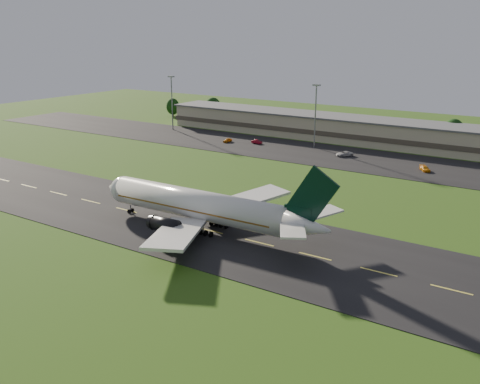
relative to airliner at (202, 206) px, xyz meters
The scene contains 12 objects.
ground 20.65m from the airliner, behind, with size 360.00×360.00×0.00m, color #254812.
taxiway 20.64m from the airliner, behind, with size 220.00×30.00×0.10m, color black.
apron 74.88m from the airliner, 105.62° to the left, with size 260.00×30.00×0.10m, color black.
airliner is the anchor object (origin of this frame).
terminal 97.14m from the airliner, 98.12° to the left, with size 145.00×16.00×8.40m.
light_mast_west 110.02m from the airliner, 133.21° to the left, with size 2.40×1.20×20.35m.
light_mast_centre 81.79m from the airliner, 100.71° to the left, with size 2.40×1.20×20.35m.
tree_line 108.09m from the airliner, 78.61° to the left, with size 200.69×9.74×11.19m.
service_vehicle_a 83.62m from the airliner, 121.39° to the left, with size 1.53×3.80×1.29m, color orange.
service_vehicle_b 82.02m from the airliner, 114.35° to the left, with size 1.35×3.86×1.27m, color maroon.
service_vehicle_c 73.41m from the airliner, 91.38° to the left, with size 2.42×5.24×1.46m, color silver.
service_vehicle_d 72.45m from the airliner, 71.01° to the left, with size 1.84×4.53×1.31m, color orange.
Camera 1 is at (79.13, -76.07, 36.36)m, focal length 40.00 mm.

